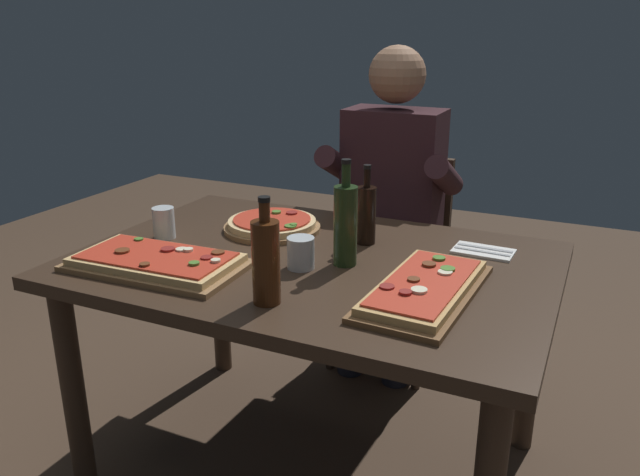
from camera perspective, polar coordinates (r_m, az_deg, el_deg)
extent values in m
plane|color=#4C3828|center=(2.25, -0.57, -19.78)|extent=(6.40, 6.40, 0.00)
cube|color=#3D2B1E|center=(1.88, -0.64, -2.46)|extent=(1.40, 0.96, 0.04)
cylinder|color=#3D2B1E|center=(2.10, -21.52, -12.76)|extent=(0.07, 0.07, 0.70)
cylinder|color=#3D2B1E|center=(2.64, -9.10, -4.94)|extent=(0.07, 0.07, 0.70)
cylinder|color=#3D2B1E|center=(2.25, 18.67, -10.16)|extent=(0.07, 0.07, 0.70)
cube|color=olive|center=(1.86, -14.58, -2.44)|extent=(0.51, 0.29, 0.02)
cube|color=#DBB270|center=(1.86, -14.63, -1.92)|extent=(0.47, 0.26, 0.02)
cube|color=red|center=(1.85, -14.66, -1.54)|extent=(0.43, 0.23, 0.01)
cylinder|color=maroon|center=(1.88, -13.66, -1.00)|extent=(0.04, 0.04, 0.01)
cylinder|color=brown|center=(1.90, -17.53, -1.12)|extent=(0.04, 0.04, 0.01)
cylinder|color=#4C7F2D|center=(1.75, -11.37, -2.28)|extent=(0.03, 0.03, 0.01)
cylinder|color=beige|center=(1.76, -9.46, -2.04)|extent=(0.03, 0.03, 0.01)
cylinder|color=#4C7F2D|center=(1.99, -16.12, -0.10)|extent=(0.03, 0.03, 0.01)
cylinder|color=brown|center=(1.77, -15.65, -2.33)|extent=(0.03, 0.03, 0.01)
cylinder|color=brown|center=(1.82, -9.25, -1.29)|extent=(0.04, 0.04, 0.01)
cylinder|color=#4C7F2D|center=(1.99, -16.18, -0.08)|extent=(0.03, 0.03, 0.00)
cylinder|color=beige|center=(1.86, -11.88, -1.05)|extent=(0.03, 0.03, 0.01)
cylinder|color=beige|center=(1.87, -12.48, -1.02)|extent=(0.03, 0.03, 0.01)
cylinder|color=maroon|center=(1.79, -10.26, -1.75)|extent=(0.03, 0.03, 0.01)
cube|color=brown|center=(1.65, 9.48, -4.92)|extent=(0.26, 0.51, 0.02)
cube|color=tan|center=(1.64, 9.51, -4.35)|extent=(0.23, 0.46, 0.02)
cube|color=red|center=(1.64, 9.53, -3.93)|extent=(0.20, 0.43, 0.01)
cylinder|color=#4C7F2D|center=(1.71, 11.53, -2.77)|extent=(0.04, 0.04, 0.01)
cylinder|color=maroon|center=(1.58, 6.11, -4.41)|extent=(0.04, 0.04, 0.01)
cylinder|color=brown|center=(1.63, 8.51, -3.74)|extent=(0.03, 0.03, 0.01)
cylinder|color=#4C7F2D|center=(1.78, 10.76, -1.81)|extent=(0.04, 0.04, 0.01)
cylinder|color=beige|center=(1.69, 11.30, -3.07)|extent=(0.04, 0.04, 0.01)
cylinder|color=brown|center=(1.74, 9.87, -2.37)|extent=(0.04, 0.04, 0.01)
cylinder|color=maroon|center=(1.55, 7.76, -4.92)|extent=(0.03, 0.03, 0.01)
cylinder|color=beige|center=(1.57, 9.00, -4.71)|extent=(0.04, 0.04, 0.01)
cylinder|color=olive|center=(2.14, -4.37, 0.93)|extent=(0.33, 0.33, 0.02)
cylinder|color=#E5C184|center=(2.13, -4.38, 1.39)|extent=(0.30, 0.30, 0.02)
cylinder|color=red|center=(2.13, -4.39, 1.73)|extent=(0.26, 0.26, 0.01)
cylinder|color=#4C7F2D|center=(2.04, -2.71, 1.11)|extent=(0.04, 0.04, 0.00)
cylinder|color=#4C7F2D|center=(2.06, -5.21, 1.27)|extent=(0.03, 0.03, 0.01)
cylinder|color=maroon|center=(2.17, -2.58, 2.30)|extent=(0.04, 0.04, 0.01)
cylinder|color=#4C7F2D|center=(2.04, -2.43, 1.22)|extent=(0.02, 0.02, 0.01)
cylinder|color=beige|center=(2.05, -5.27, 1.22)|extent=(0.04, 0.04, 0.01)
cylinder|color=#4C7F2D|center=(2.18, -3.99, 2.37)|extent=(0.03, 0.03, 0.01)
cylinder|color=black|center=(1.99, 4.21, 2.06)|extent=(0.06, 0.06, 0.18)
cylinder|color=black|center=(1.96, 4.30, 5.46)|extent=(0.02, 0.02, 0.06)
cylinder|color=black|center=(1.95, 4.33, 6.47)|extent=(0.02, 0.02, 0.01)
cylinder|color=#233819|center=(1.80, 2.36, 1.11)|extent=(0.07, 0.07, 0.23)
cylinder|color=#233819|center=(1.76, 2.43, 5.75)|extent=(0.03, 0.03, 0.07)
cylinder|color=black|center=(1.75, 2.44, 6.99)|extent=(0.03, 0.03, 0.01)
cylinder|color=#47230F|center=(1.56, -4.93, -2.27)|extent=(0.07, 0.07, 0.21)
cylinder|color=#47230F|center=(1.51, -5.07, 2.40)|extent=(0.03, 0.03, 0.05)
cylinder|color=black|center=(1.51, -5.11, 3.54)|extent=(0.03, 0.03, 0.01)
cylinder|color=silver|center=(2.11, -14.00, 1.35)|extent=(0.07, 0.07, 0.10)
cylinder|color=silver|center=(2.12, -13.92, 0.41)|extent=(0.06, 0.06, 0.03)
cylinder|color=silver|center=(1.79, -1.75, -1.36)|extent=(0.08, 0.08, 0.09)
cylinder|color=silver|center=(1.81, -1.74, -2.39)|extent=(0.06, 0.06, 0.02)
cube|color=white|center=(1.99, 14.62, -1.18)|extent=(0.18, 0.12, 0.01)
cube|color=silver|center=(1.97, 14.51, -1.19)|extent=(0.17, 0.02, 0.00)
cube|color=silver|center=(2.00, 14.76, -0.87)|extent=(0.17, 0.02, 0.00)
cube|color=#3D2B1E|center=(2.67, 6.35, -2.62)|extent=(0.44, 0.44, 0.04)
cube|color=#3D2B1E|center=(2.78, 7.86, 3.19)|extent=(0.40, 0.04, 0.42)
cylinder|color=#3D2B1E|center=(2.66, 0.93, -7.88)|extent=(0.04, 0.04, 0.41)
cylinder|color=#3D2B1E|center=(2.55, 8.86, -9.41)|extent=(0.04, 0.04, 0.41)
cylinder|color=#3D2B1E|center=(2.98, 3.91, -4.86)|extent=(0.04, 0.04, 0.41)
cylinder|color=#3D2B1E|center=(2.88, 11.02, -6.07)|extent=(0.04, 0.04, 0.41)
cylinder|color=#23232D|center=(2.63, 2.83, -7.76)|extent=(0.11, 0.11, 0.45)
cylinder|color=#23232D|center=(2.57, 7.01, -8.56)|extent=(0.11, 0.11, 0.45)
cube|color=#23232D|center=(2.55, 5.69, -1.71)|extent=(0.34, 0.40, 0.12)
cube|color=#381E23|center=(2.55, 6.68, 5.76)|extent=(0.38, 0.22, 0.52)
sphere|color=#A37556|center=(2.49, 7.03, 14.52)|extent=(0.22, 0.22, 0.22)
cylinder|color=#381E23|center=(2.57, 1.67, 6.60)|extent=(0.09, 0.31, 0.21)
cylinder|color=#381E23|center=(2.44, 11.25, 5.54)|extent=(0.09, 0.31, 0.21)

